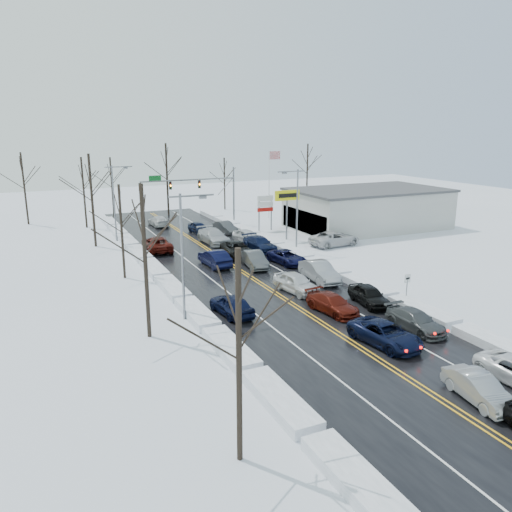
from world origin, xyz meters
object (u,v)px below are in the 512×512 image
traffic_signal_mast (199,187)px  tires_plus_sign (287,199)px  flagpole (270,179)px  oncoming_car_0 (215,266)px  dealership_building (367,208)px

traffic_signal_mast → tires_plus_sign: bearing=-59.5°
flagpole → oncoming_car_0: flagpole is taller
traffic_signal_mast → oncoming_car_0: size_ratio=2.66×
traffic_signal_mast → flagpole: bearing=9.7°
tires_plus_sign → traffic_signal_mast: bearing=120.5°
flagpole → tires_plus_sign: bearing=-108.4°
dealership_building → oncoming_car_0: (-25.65, -9.70, -2.66)m
traffic_signal_mast → tires_plus_sign: 13.92m
tires_plus_sign → flagpole: 14.79m
dealership_building → oncoming_car_0: 27.55m
flagpole → dealership_building: bearing=-53.7°
traffic_signal_mast → dealership_building: traffic_signal_mast is taller
traffic_signal_mast → flagpole: size_ratio=1.33×
traffic_signal_mast → dealership_building: (20.53, -9.99, -2.82)m
traffic_signal_mast → flagpole: (11.72, 2.01, 0.45)m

